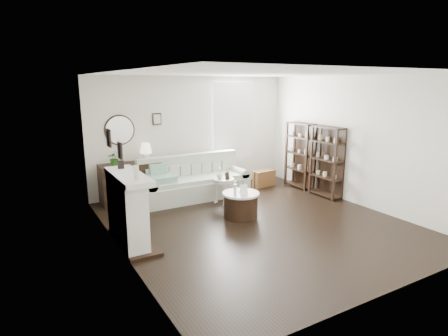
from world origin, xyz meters
TOP-DOWN VIEW (x-y plane):
  - room at (0.73, 2.70)m, footprint 5.50×5.50m
  - fireplace at (-2.32, 0.30)m, footprint 0.50×1.40m
  - shelf_unit_far at (2.33, 1.55)m, footprint 0.30×0.80m
  - shelf_unit_near at (2.33, 0.65)m, footprint 0.30×0.80m
  - sofa at (-0.32, 2.08)m, footprint 2.44×0.85m
  - quilt at (-1.12, 1.95)m, footprint 0.56×0.46m
  - suitcase at (1.60, 2.01)m, footprint 0.63×0.26m
  - dresser at (-1.65, 2.47)m, footprint 1.28×0.55m
  - table_lamp at (-1.27, 2.47)m, footprint 0.32×0.32m
  - potted_plant at (-1.96, 2.42)m, footprint 0.31×0.27m
  - drum_table at (-0.10, 0.43)m, footprint 0.71×0.71m
  - pedestal_table at (0.01, 1.30)m, footprint 0.47×0.47m
  - eiffel_drum at (-0.02, 0.48)m, footprint 0.13×0.13m
  - bottle_drum at (-0.28, 0.35)m, footprint 0.06×0.06m
  - card_frame_drum at (-0.15, 0.26)m, footprint 0.16×0.07m
  - eiffel_ped at (0.10, 1.33)m, footprint 0.12×0.12m
  - flask_ped at (-0.07, 1.32)m, footprint 0.13×0.13m
  - card_frame_ped at (0.03, 1.18)m, footprint 0.12×0.08m

SIDE VIEW (x-z plane):
  - suitcase at x=1.60m, z-range 0.00..0.41m
  - drum_table at x=-0.10m, z-range 0.00..0.50m
  - sofa at x=-0.32m, z-range -0.16..0.79m
  - dresser at x=-1.65m, z-range 0.00..0.85m
  - pedestal_table at x=0.01m, z-range 0.23..0.80m
  - fireplace at x=-2.32m, z-range -0.38..1.46m
  - quilt at x=-1.12m, z-range 0.49..0.63m
  - eiffel_drum at x=-0.02m, z-range 0.49..0.70m
  - card_frame_drum at x=-0.15m, z-range 0.49..0.70m
  - bottle_drum at x=-0.28m, z-range 0.49..0.76m
  - card_frame_ped at x=0.03m, z-range 0.57..0.72m
  - eiffel_ped at x=0.10m, z-range 0.57..0.73m
  - flask_ped at x=-0.07m, z-range 0.57..0.80m
  - shelf_unit_far at x=2.33m, z-range 0.00..1.60m
  - shelf_unit_near at x=2.33m, z-range 0.00..1.60m
  - potted_plant at x=-1.96m, z-range 0.85..1.17m
  - table_lamp at x=-1.27m, z-range 0.85..1.26m
  - room at x=0.73m, z-range -1.15..4.35m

